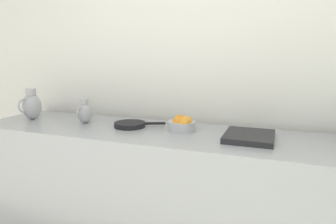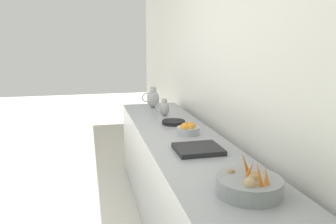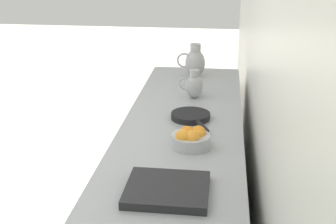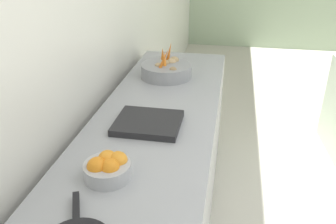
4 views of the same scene
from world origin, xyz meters
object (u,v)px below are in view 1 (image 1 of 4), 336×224
Objects in this scene: skillet_on_counter at (131,125)px; metal_pitcher_short at (85,112)px; orange_bowl at (182,124)px; metal_pitcher_tall at (32,106)px.

metal_pitcher_short is at bearing -88.35° from skillet_on_counter.
metal_pitcher_tall reaches higher than orange_bowl.
metal_pitcher_tall reaches higher than skillet_on_counter.
metal_pitcher_short is (0.04, -0.77, 0.04)m from orange_bowl.
metal_pitcher_tall is 1.34× the size of metal_pitcher_short.
metal_pitcher_tall is (0.07, -1.27, 0.07)m from orange_bowl.
metal_pitcher_tall reaches higher than metal_pitcher_short.
orange_bowl is 0.55× the size of skillet_on_counter.
skillet_on_counter is (0.03, -0.39, -0.03)m from orange_bowl.
skillet_on_counter is (-0.04, 0.88, -0.10)m from metal_pitcher_tall.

